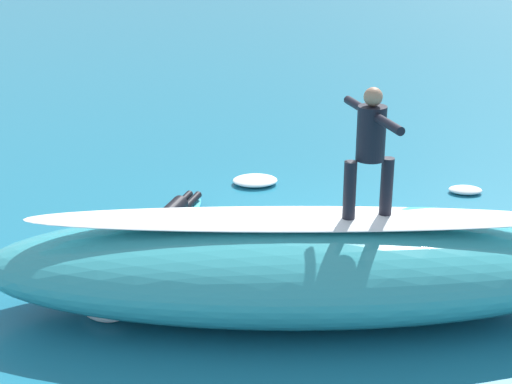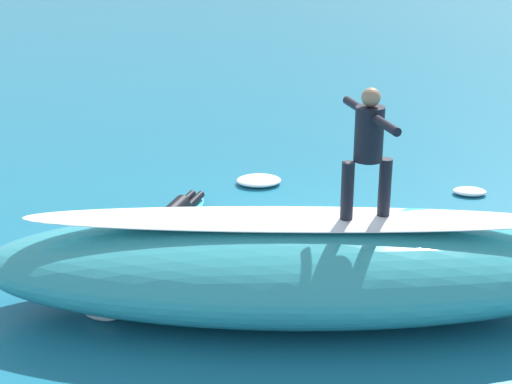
% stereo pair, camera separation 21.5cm
% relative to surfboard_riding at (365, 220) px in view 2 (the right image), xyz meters
% --- Properties ---
extents(ground_plane, '(120.00, 120.00, 0.00)m').
position_rel_surfboard_riding_xyz_m(ground_plane, '(0.91, -1.82, -1.29)').
color(ground_plane, teal).
extents(wave_crest, '(8.27, 3.08, 1.25)m').
position_rel_surfboard_riding_xyz_m(wave_crest, '(0.90, 0.07, -0.66)').
color(wave_crest, teal).
rests_on(wave_crest, ground_plane).
extents(wave_foam_lip, '(6.93, 1.39, 0.08)m').
position_rel_surfboard_riding_xyz_m(wave_foam_lip, '(0.90, 0.07, 0.00)').
color(wave_foam_lip, white).
rests_on(wave_foam_lip, wave_crest).
extents(surfboard_riding, '(2.27, 1.27, 0.08)m').
position_rel_surfboard_riding_xyz_m(surfboard_riding, '(0.00, 0.00, 0.00)').
color(surfboard_riding, '#33B2D1').
rests_on(surfboard_riding, wave_crest).
extents(surfer_riding, '(0.63, 1.51, 1.66)m').
position_rel_surfboard_riding_xyz_m(surfer_riding, '(-0.00, 0.00, 1.00)').
color(surfer_riding, black).
rests_on(surfer_riding, surfboard_riding).
extents(surfboard_paddling, '(1.03, 2.51, 0.09)m').
position_rel_surfboard_riding_xyz_m(surfboard_paddling, '(3.00, -2.68, -1.24)').
color(surfboard_paddling, '#33B2D1').
rests_on(surfboard_paddling, ground_plane).
extents(surfer_paddling, '(0.58, 1.66, 0.30)m').
position_rel_surfboard_riding_xyz_m(surfer_paddling, '(2.98, -2.80, -1.07)').
color(surfer_paddling, black).
rests_on(surfer_paddling, surfboard_paddling).
extents(foam_patch_near, '(0.97, 0.85, 0.15)m').
position_rel_surfboard_riding_xyz_m(foam_patch_near, '(1.77, -4.78, -1.21)').
color(foam_patch_near, white).
rests_on(foam_patch_near, ground_plane).
extents(foam_patch_mid, '(0.61, 0.45, 0.12)m').
position_rel_surfboard_riding_xyz_m(foam_patch_mid, '(-2.16, -4.57, -1.23)').
color(foam_patch_mid, white).
rests_on(foam_patch_mid, ground_plane).
extents(foam_patch_far, '(0.67, 0.54, 0.18)m').
position_rel_surfboard_riding_xyz_m(foam_patch_far, '(3.33, 0.50, -1.20)').
color(foam_patch_far, white).
rests_on(foam_patch_far, ground_plane).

